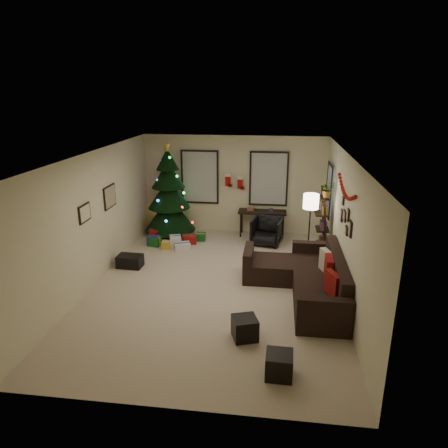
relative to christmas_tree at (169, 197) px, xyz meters
The scene contains 29 objects.
floor 3.65m from the christmas_tree, 60.14° to the right, with size 7.00×7.00×0.00m, color beige.
ceiling 3.84m from the christmas_tree, 60.14° to the right, with size 7.00×7.00×0.00m, color white.
wall_back 1.82m from the christmas_tree, 15.46° to the left, with size 5.00×5.00×0.00m, color beige.
wall_front 6.75m from the christmas_tree, 75.11° to the right, with size 5.00×5.00×0.00m, color beige.
wall_left 3.13m from the christmas_tree, 104.23° to the right, with size 7.00×7.00×0.00m, color beige.
wall_right 5.21m from the christmas_tree, 35.50° to the right, with size 7.00×7.00×0.00m, color beige.
window_back_left 1.02m from the christmas_tree, 29.83° to the left, with size 1.05×0.06×1.50m.
window_back_right 2.76m from the christmas_tree, ahead, with size 1.05×0.06×1.50m.
window_right_wall 4.25m from the christmas_tree, ahead, with size 0.06×0.90×1.30m.
christmas_tree is the anchor object (origin of this frame).
presents 1.25m from the christmas_tree, 73.83° to the right, with size 1.50×1.01×0.30m.
sofa 4.78m from the christmas_tree, 40.87° to the right, with size 1.93×2.81×0.88m.
pillow_red_a 5.61m from the christmas_tree, 45.20° to the right, with size 0.11×0.42×0.42m, color maroon.
pillow_red_b 5.18m from the christmas_tree, 40.21° to the right, with size 0.13×0.47×0.47m, color maroon.
pillow_cream 4.96m from the christmas_tree, 36.96° to the right, with size 0.13×0.45×0.45m, color #BBB297.
ottoman_near 5.51m from the christmas_tree, 62.73° to the right, with size 0.38×0.38×0.36m, color black.
ottoman_far 6.53m from the christmas_tree, 61.90° to the right, with size 0.38×0.38×0.36m, color black.
desk 2.59m from the christmas_tree, ahead, with size 1.30×0.47×0.70m.
desk_chair 2.83m from the christmas_tree, ahead, with size 0.69×0.65×0.71m, color black.
bookshelf 4.21m from the christmas_tree, 16.44° to the right, with size 0.30×0.51×1.72m.
potted_plant 4.34m from the christmas_tree, 19.54° to the right, with size 0.41×0.35×0.45m, color #4C4C4C.
floor_lamp 4.01m from the christmas_tree, 22.97° to the right, with size 0.35×0.35×1.65m.
art_map 2.38m from the christmas_tree, 108.72° to the right, with size 0.04×0.60×0.50m.
art_abstract 3.56m from the christmas_tree, 102.22° to the right, with size 0.04×0.45×0.35m.
gallery 5.25m from the christmas_tree, 36.29° to the right, with size 0.03×1.25×0.54m.
garland 5.23m from the christmas_tree, 35.41° to the right, with size 0.08×1.90×0.30m, color #A5140C, non-canonical shape.
stocking_left 1.68m from the christmas_tree, 10.64° to the left, with size 0.20×0.05×0.36m.
stocking_right 1.99m from the christmas_tree, 10.46° to the left, with size 0.20×0.05×0.36m.
storage_bin 2.54m from the christmas_tree, 98.35° to the right, with size 0.55×0.37×0.28m, color black.
Camera 1 is at (1.18, -7.63, 3.86)m, focal length 33.12 mm.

